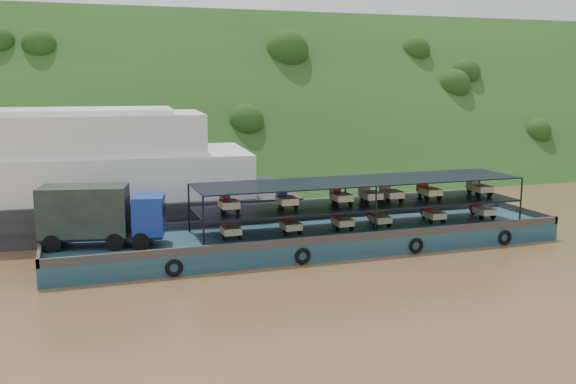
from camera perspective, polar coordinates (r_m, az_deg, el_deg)
name	(u,v)px	position (r m, az deg, el deg)	size (l,w,h in m)	color
ground	(328,241)	(46.03, 3.57, -4.40)	(160.00, 160.00, 0.00)	brown
hillside	(218,173)	(79.91, -6.24, 1.67)	(140.00, 28.00, 28.00)	#163312
cargo_barge	(289,232)	(43.34, 0.08, -3.57)	(35.08, 7.18, 5.00)	#16334D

